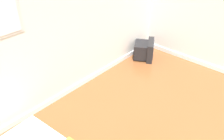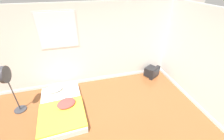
# 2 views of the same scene
# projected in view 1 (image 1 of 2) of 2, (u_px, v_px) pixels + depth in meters

# --- Properties ---
(wall_back) EXTENTS (7.85, 0.08, 2.60)m
(wall_back) POSITION_uv_depth(u_px,v_px,m) (39.00, 28.00, 3.42)
(wall_back) COLOR silver
(wall_back) RESTS_ON ground_plane
(crt_tv) EXTENTS (0.59, 0.57, 0.39)m
(crt_tv) POSITION_uv_depth(u_px,v_px,m) (145.00, 50.00, 5.25)
(crt_tv) COLOR black
(crt_tv) RESTS_ON ground_plane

